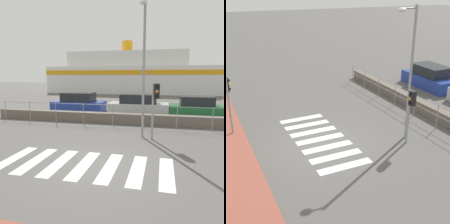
# 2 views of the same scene
# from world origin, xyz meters

# --- Properties ---
(ground_plane) EXTENTS (160.00, 160.00, 0.00)m
(ground_plane) POSITION_xyz_m (0.00, 0.00, 0.00)
(ground_plane) COLOR #565451
(sidewalk_brick) EXTENTS (24.00, 1.80, 0.12)m
(sidewalk_brick) POSITION_xyz_m (0.00, -4.10, 0.06)
(sidewalk_brick) COLOR #934C3D
(sidewalk_brick) RESTS_ON ground_plane
(crosswalk) EXTENTS (5.85, 2.40, 0.01)m
(crosswalk) POSITION_xyz_m (-0.56, 0.00, 0.00)
(crosswalk) COLOR silver
(crosswalk) RESTS_ON ground_plane
(seawall) EXTENTS (18.39, 0.55, 0.62)m
(seawall) POSITION_xyz_m (0.00, 6.73, 0.31)
(seawall) COLOR #6B6056
(seawall) RESTS_ON ground_plane
(harbor_fence) EXTENTS (16.59, 0.04, 1.32)m
(harbor_fence) POSITION_xyz_m (-0.00, 5.85, 0.86)
(harbor_fence) COLOR gray
(harbor_fence) RESTS_ON ground_plane
(traffic_light_near) EXTENTS (0.34, 0.32, 2.88)m
(traffic_light_near) POSITION_xyz_m (-2.92, -3.71, 2.08)
(traffic_light_near) COLOR gray
(traffic_light_near) RESTS_ON ground_plane
(traffic_light_far) EXTENTS (0.34, 0.32, 2.61)m
(traffic_light_far) POSITION_xyz_m (1.61, 3.51, 1.92)
(traffic_light_far) COLOR gray
(traffic_light_far) RESTS_ON ground_plane
(streetlamp) EXTENTS (0.32, 1.01, 6.15)m
(streetlamp) POSITION_xyz_m (1.03, 3.66, 3.79)
(streetlamp) COLOR gray
(streetlamp) RESTS_ON ground_plane
(parked_car_blue) EXTENTS (4.30, 1.90, 1.58)m
(parked_car_blue) POSITION_xyz_m (-4.85, 10.36, 0.67)
(parked_car_blue) COLOR #233D9E
(parked_car_blue) RESTS_ON ground_plane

